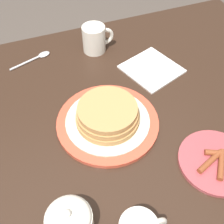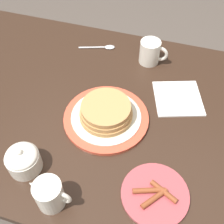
{
  "view_description": "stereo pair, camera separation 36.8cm",
  "coord_description": "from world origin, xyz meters",
  "px_view_note": "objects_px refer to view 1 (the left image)",
  "views": [
    {
      "loc": [
        -0.11,
        -0.49,
        1.37
      ],
      "look_at": [
        0.06,
        -0.03,
        0.81
      ],
      "focal_mm": 45.0,
      "sensor_mm": 36.0,
      "label": 1
    },
    {
      "loc": [
        0.23,
        -0.57,
        1.49
      ],
      "look_at": [
        0.06,
        -0.03,
        0.81
      ],
      "focal_mm": 45.0,
      "sensor_mm": 36.0,
      "label": 2
    }
  ],
  "objects_px": {
    "pancake_plate": "(108,118)",
    "napkin": "(152,69)",
    "sugar_bowl": "(69,221)",
    "spoon": "(37,57)",
    "coffee_mug": "(95,38)",
    "side_plate_bacon": "(216,161)"
  },
  "relations": [
    {
      "from": "pancake_plate",
      "to": "sugar_bowl",
      "type": "bearing_deg",
      "value": -125.6
    },
    {
      "from": "pancake_plate",
      "to": "spoon",
      "type": "height_order",
      "value": "pancake_plate"
    },
    {
      "from": "side_plate_bacon",
      "to": "spoon",
      "type": "height_order",
      "value": "side_plate_bacon"
    },
    {
      "from": "side_plate_bacon",
      "to": "napkin",
      "type": "height_order",
      "value": "side_plate_bacon"
    },
    {
      "from": "pancake_plate",
      "to": "napkin",
      "type": "bearing_deg",
      "value": 36.92
    },
    {
      "from": "side_plate_bacon",
      "to": "sugar_bowl",
      "type": "distance_m",
      "value": 0.37
    },
    {
      "from": "coffee_mug",
      "to": "side_plate_bacon",
      "type": "bearing_deg",
      "value": -76.1
    },
    {
      "from": "pancake_plate",
      "to": "napkin",
      "type": "xyz_separation_m",
      "value": [
        0.21,
        0.16,
        -0.02
      ]
    },
    {
      "from": "side_plate_bacon",
      "to": "napkin",
      "type": "bearing_deg",
      "value": 89.1
    },
    {
      "from": "pancake_plate",
      "to": "side_plate_bacon",
      "type": "relative_size",
      "value": 1.51
    },
    {
      "from": "side_plate_bacon",
      "to": "sugar_bowl",
      "type": "height_order",
      "value": "sugar_bowl"
    },
    {
      "from": "sugar_bowl",
      "to": "spoon",
      "type": "xyz_separation_m",
      "value": [
        0.04,
        0.57,
        -0.04
      ]
    },
    {
      "from": "side_plate_bacon",
      "to": "spoon",
      "type": "relative_size",
      "value": 1.27
    },
    {
      "from": "napkin",
      "to": "spoon",
      "type": "xyz_separation_m",
      "value": [
        -0.33,
        0.19,
        0.0
      ]
    },
    {
      "from": "side_plate_bacon",
      "to": "spoon",
      "type": "xyz_separation_m",
      "value": [
        -0.33,
        0.55,
        -0.0
      ]
    },
    {
      "from": "coffee_mug",
      "to": "sugar_bowl",
      "type": "distance_m",
      "value": 0.6
    },
    {
      "from": "napkin",
      "to": "spoon",
      "type": "distance_m",
      "value": 0.38
    },
    {
      "from": "pancake_plate",
      "to": "napkin",
      "type": "distance_m",
      "value": 0.26
    },
    {
      "from": "side_plate_bacon",
      "to": "sugar_bowl",
      "type": "relative_size",
      "value": 1.93
    },
    {
      "from": "pancake_plate",
      "to": "napkin",
      "type": "height_order",
      "value": "pancake_plate"
    },
    {
      "from": "coffee_mug",
      "to": "napkin",
      "type": "bearing_deg",
      "value": -50.15
    },
    {
      "from": "side_plate_bacon",
      "to": "sugar_bowl",
      "type": "bearing_deg",
      "value": -176.18
    }
  ]
}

